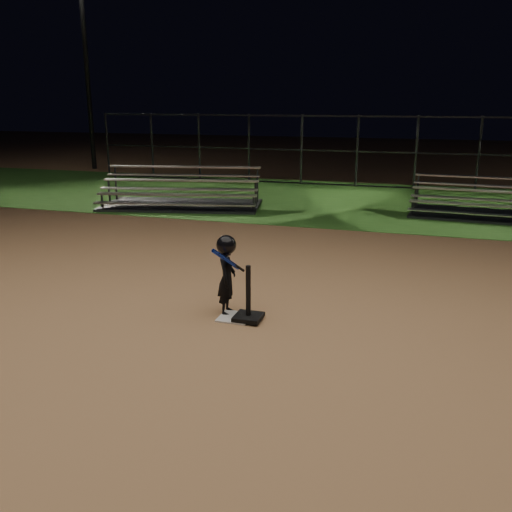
% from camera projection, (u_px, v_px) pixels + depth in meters
% --- Properties ---
extents(ground, '(80.00, 80.00, 0.00)m').
position_uv_depth(ground, '(235.00, 318.00, 7.89)').
color(ground, '#A5754A').
rests_on(ground, ground).
extents(grass_strip, '(60.00, 8.00, 0.01)m').
position_uv_depth(grass_strip, '(343.00, 201.00, 17.08)').
color(grass_strip, '#2A5B1D').
rests_on(grass_strip, ground).
extents(home_plate, '(0.45, 0.45, 0.02)m').
position_uv_depth(home_plate, '(235.00, 317.00, 7.88)').
color(home_plate, beige).
rests_on(home_plate, ground).
extents(batting_tee, '(0.38, 0.38, 0.78)m').
position_uv_depth(batting_tee, '(248.00, 309.00, 7.75)').
color(batting_tee, black).
rests_on(batting_tee, home_plate).
extents(child_batter, '(0.41, 0.63, 1.17)m').
position_uv_depth(child_batter, '(227.00, 273.00, 7.90)').
color(child_batter, black).
rests_on(child_batter, ground).
extents(bleacher_left, '(4.85, 3.08, 1.10)m').
position_uv_depth(bleacher_left, '(181.00, 199.00, 16.08)').
color(bleacher_left, '#B2B1B6').
rests_on(bleacher_left, ground).
extents(bleacher_right, '(4.19, 2.27, 0.99)m').
position_uv_depth(bleacher_right, '(491.00, 210.00, 14.61)').
color(bleacher_right, silver).
rests_on(bleacher_right, ground).
extents(backstop_fence, '(20.08, 0.08, 2.50)m').
position_uv_depth(backstop_fence, '(357.00, 151.00, 19.50)').
color(backstop_fence, '#38383D').
rests_on(backstop_fence, ground).
extents(light_pole_left, '(0.90, 0.53, 8.30)m').
position_uv_depth(light_pole_left, '(85.00, 53.00, 23.71)').
color(light_pole_left, '#2D2D30').
rests_on(light_pole_left, ground).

